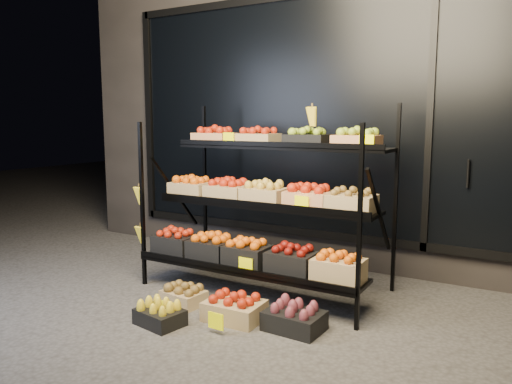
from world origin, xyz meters
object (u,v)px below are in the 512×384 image
Objects in this scene: floor_crate_left at (184,295)px; floor_crate_midleft at (160,314)px; display_rack at (262,203)px; floor_crate_midright at (234,307)px.

floor_crate_left is 0.43m from floor_crate_midleft.
floor_crate_midleft is at bearing -68.48° from floor_crate_left.
floor_crate_midleft reaches higher than floor_crate_left.
floor_crate_left is at bearing -120.00° from display_rack.
floor_crate_midleft is 0.88× the size of floor_crate_midright.
floor_crate_left is 0.95× the size of floor_crate_midleft.
display_rack is at bearing 86.05° from floor_crate_midleft.
floor_crate_left is at bearing 171.89° from floor_crate_midright.
floor_crate_left is (-0.38, -0.65, -0.70)m from display_rack.
floor_crate_left is at bearing 114.53° from floor_crate_midleft.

